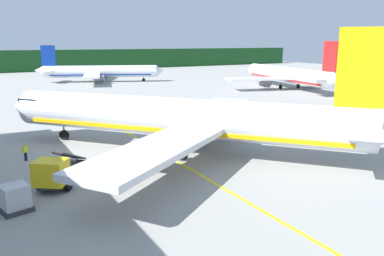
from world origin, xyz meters
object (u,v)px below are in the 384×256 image
at_px(cargo_container_near, 15,198).
at_px(crew_loader_left, 25,151).
at_px(airliner_foreground, 183,119).
at_px(airliner_mid_apron, 288,75).
at_px(airliner_far_taxiway, 100,72).
at_px(service_truck_fuel, 58,172).

height_order(cargo_container_near, crew_loader_left, cargo_container_near).
distance_m(airliner_foreground, airliner_mid_apron, 58.41).
bearing_deg(airliner_foreground, airliner_far_taxiway, 80.06).
xyz_separation_m(airliner_foreground, cargo_container_near, (-15.92, -6.74, -2.48)).
distance_m(airliner_far_taxiway, crew_loader_left, 71.67).
bearing_deg(cargo_container_near, service_truck_fuel, 43.67).
bearing_deg(airliner_far_taxiway, service_truck_fuel, -108.57).
bearing_deg(airliner_far_taxiway, cargo_container_near, -110.03).
bearing_deg(airliner_mid_apron, airliner_far_taxiway, 133.53).
bearing_deg(service_truck_fuel, airliner_mid_apron, 33.08).
xyz_separation_m(airliner_far_taxiway, service_truck_fuel, (-25.10, -74.72, -1.62)).
bearing_deg(airliner_foreground, airliner_mid_apron, 36.89).
distance_m(airliner_foreground, service_truck_fuel, 13.32).
xyz_separation_m(airliner_far_taxiway, cargo_container_near, (-28.38, -77.85, -1.89)).
height_order(airliner_far_taxiway, crew_loader_left, airliner_far_taxiway).
relative_size(airliner_foreground, airliner_far_taxiway, 1.03).
bearing_deg(cargo_container_near, crew_loader_left, 80.42).
relative_size(service_truck_fuel, cargo_container_near, 2.90).
bearing_deg(cargo_container_near, airliner_mid_apron, 33.72).
height_order(service_truck_fuel, cargo_container_near, service_truck_fuel).
bearing_deg(service_truck_fuel, crew_loader_left, 99.60).
distance_m(airliner_far_taxiway, service_truck_fuel, 78.84).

